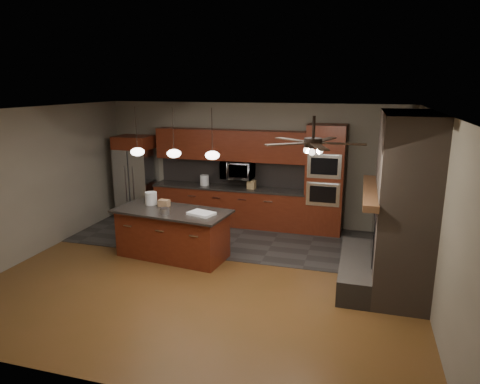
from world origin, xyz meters
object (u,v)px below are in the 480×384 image
(kitchen_island, at_px, (173,233))
(paint_tray, at_px, (201,213))
(counter_box, at_px, (252,185))
(cardboard_box, at_px, (164,203))
(counter_bucket, at_px, (205,180))
(white_bucket, at_px, (151,198))
(microwave, at_px, (238,170))
(paint_can, at_px, (165,211))
(refrigerator, at_px, (136,177))
(oven_tower, at_px, (325,180))

(kitchen_island, xyz_separation_m, paint_tray, (0.64, -0.11, 0.48))
(kitchen_island, bearing_deg, counter_box, 72.13)
(kitchen_island, bearing_deg, cardboard_box, 148.94)
(paint_tray, relative_size, counter_bucket, 1.91)
(white_bucket, xyz_separation_m, counter_bucket, (0.39, 1.92, -0.02))
(kitchen_island, bearing_deg, counter_bucket, 101.35)
(cardboard_box, bearing_deg, paint_tray, -13.14)
(microwave, xyz_separation_m, counter_box, (0.36, -0.10, -0.30))
(microwave, xyz_separation_m, paint_can, (-0.65, -2.49, -0.32))
(refrigerator, xyz_separation_m, counter_box, (2.89, 0.03, -0.01))
(paint_can, bearing_deg, cardboard_box, 117.28)
(white_bucket, height_order, paint_can, white_bucket)
(paint_tray, bearing_deg, microwave, 107.64)
(kitchen_island, height_order, counter_box, counter_box)
(microwave, bearing_deg, kitchen_island, -105.96)
(counter_bucket, bearing_deg, counter_box, -2.49)
(refrigerator, bearing_deg, oven_tower, 0.94)
(paint_can, height_order, paint_tray, paint_can)
(paint_can, xyz_separation_m, cardboard_box, (-0.24, 0.46, 0.01))
(paint_can, relative_size, counter_bucket, 0.72)
(refrigerator, distance_m, counter_box, 2.89)
(counter_bucket, bearing_deg, cardboard_box, -92.53)
(paint_tray, bearing_deg, paint_can, -149.05)
(kitchen_island, relative_size, cardboard_box, 11.24)
(microwave, bearing_deg, counter_box, -15.71)
(white_bucket, relative_size, counter_bucket, 1.04)
(oven_tower, relative_size, refrigerator, 1.19)
(kitchen_island, height_order, counter_bucket, counter_bucket)
(cardboard_box, distance_m, counter_bucket, 1.98)
(microwave, height_order, white_bucket, microwave)
(paint_tray, distance_m, cardboard_box, 0.93)
(refrigerator, relative_size, counter_box, 10.27)
(counter_box, bearing_deg, paint_can, -105.28)
(oven_tower, height_order, counter_box, oven_tower)
(counter_box, bearing_deg, paint_tray, -91.60)
(oven_tower, height_order, counter_bucket, oven_tower)
(microwave, height_order, paint_can, microwave)
(paint_can, distance_m, paint_tray, 0.66)
(refrigerator, distance_m, paint_tray, 3.36)
(refrigerator, xyz_separation_m, paint_tray, (2.53, -2.21, -0.06))
(counter_bucket, bearing_deg, kitchen_island, -85.81)
(kitchen_island, xyz_separation_m, cardboard_box, (-0.25, 0.19, 0.52))
(white_bucket, height_order, cardboard_box, white_bucket)
(white_bucket, bearing_deg, refrigerator, 126.23)
(refrigerator, relative_size, paint_tray, 4.46)
(white_bucket, xyz_separation_m, paint_can, (0.54, -0.52, -0.07))
(counter_box, bearing_deg, refrigerator, -171.94)
(oven_tower, height_order, paint_can, oven_tower)
(kitchen_island, height_order, white_bucket, white_bucket)
(microwave, bearing_deg, counter_bucket, -176.40)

